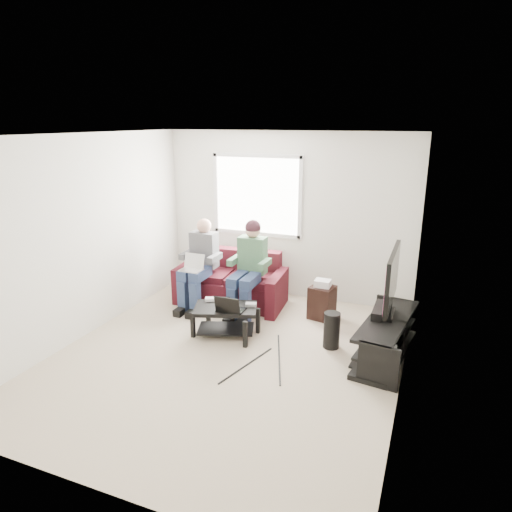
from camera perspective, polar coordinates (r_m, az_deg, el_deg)
The scene contains 26 objects.
floor at distance 5.66m, azimuth -3.66°, elevation -12.45°, with size 4.50×4.50×0.00m, color tan.
ceiling at distance 4.95m, azimuth -4.23°, elevation 14.88°, with size 4.50×4.50×0.00m, color white.
wall_back at distance 7.19m, azimuth 3.86°, elevation 4.98°, with size 4.50×4.50×0.00m, color silver.
wall_front at distance 3.41m, azimuth -20.71°, elevation -9.71°, with size 4.50×4.50×0.00m, color silver.
wall_left at distance 6.26m, azimuth -20.69°, elevation 2.18°, with size 4.50×4.50×0.00m, color silver.
wall_right at distance 4.68m, azimuth 18.76°, elevation -2.30°, with size 4.50×4.50×0.00m, color silver.
window at distance 7.28m, azimuth 0.09°, elevation 7.58°, with size 1.48×0.04×1.28m.
sofa at distance 7.13m, azimuth -3.03°, elevation -3.47°, with size 1.74×0.90×0.79m.
person_left at distance 6.93m, azimuth -7.06°, elevation -0.50°, with size 0.40×0.71×1.32m.
person_right at distance 6.60m, azimuth -0.88°, elevation -0.72°, with size 0.40×0.71×1.37m.
laptop_silver at distance 6.74m, azimuth -8.05°, elevation -1.30°, with size 0.32×0.22×0.24m, color silver, non-canonical shape.
coffee_table at distance 6.05m, azimuth -3.83°, elevation -7.30°, with size 0.92×0.73×0.40m.
laptop_black at distance 5.85m, azimuth -3.14°, elevation -5.74°, with size 0.34×0.24×0.24m, color black, non-canonical shape.
controller_a at distance 6.22m, azimuth -5.71°, elevation -5.39°, with size 0.14×0.09×0.04m, color silver.
controller_b at distance 6.19m, azimuth -3.97°, elevation -5.45°, with size 0.14×0.09×0.04m, color black.
controller_c at distance 6.02m, azimuth -0.64°, elevation -6.09°, with size 0.14×0.09×0.04m, color gray.
tv_stand at distance 5.78m, azimuth 15.93°, elevation -10.01°, with size 0.64×1.54×0.49m.
tv at distance 5.59m, azimuth 16.61°, elevation -2.84°, with size 0.12×1.10×0.81m.
soundbar at distance 5.74m, azimuth 15.10°, elevation -6.56°, with size 0.12×0.50×0.10m, color black.
drink_cup at distance 6.23m, azimuth 16.37°, elevation -4.73°, with size 0.08×0.08×0.12m, color #B57F4E.
console_white at distance 5.39m, azimuth 15.50°, elevation -11.16°, with size 0.30×0.22×0.06m, color silver.
console_grey at distance 6.01m, azimuth 16.31°, elevation -8.09°, with size 0.34×0.26×0.08m, color gray.
console_black at distance 5.70m, azimuth 15.93°, elevation -9.54°, with size 0.38×0.30×0.07m, color black.
subwoofer at distance 5.84m, azimuth 9.44°, elevation -9.15°, with size 0.20×0.20×0.46m, color black.
keyboard_floor at distance 5.69m, azimuth 12.77°, elevation -12.57°, with size 0.15×0.44×0.02m, color black.
end_table at distance 6.63m, azimuth 8.25°, elevation -5.57°, with size 0.32×0.32×0.58m.
Camera 1 is at (2.16, -4.45, 2.75)m, focal length 32.00 mm.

